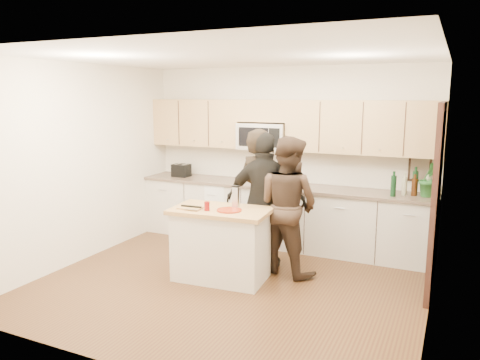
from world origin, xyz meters
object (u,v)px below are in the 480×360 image
at_px(island, 221,244).
at_px(woman_right, 266,202).
at_px(woman_left, 260,198).
at_px(toaster, 181,170).
at_px(woman_center, 288,205).

height_order(island, woman_right, woman_right).
xyz_separation_m(island, woman_left, (0.24, 0.67, 0.47)).
bearing_deg(toaster, woman_center, -24.37).
bearing_deg(island, woman_right, 53.20).
distance_m(woman_left, woman_right, 0.16).
bearing_deg(island, toaster, 130.25).
relative_size(island, woman_right, 0.69).
distance_m(island, woman_left, 0.85).
xyz_separation_m(island, woman_right, (0.36, 0.57, 0.45)).
relative_size(toaster, woman_right, 0.15).
bearing_deg(woman_center, woman_right, 17.50).
xyz_separation_m(woman_center, woman_right, (-0.30, 0.00, 0.02)).
xyz_separation_m(island, toaster, (-1.55, 1.57, 0.59)).
xyz_separation_m(toaster, woman_left, (1.78, -0.90, -0.12)).
bearing_deg(island, woman_left, 66.18).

